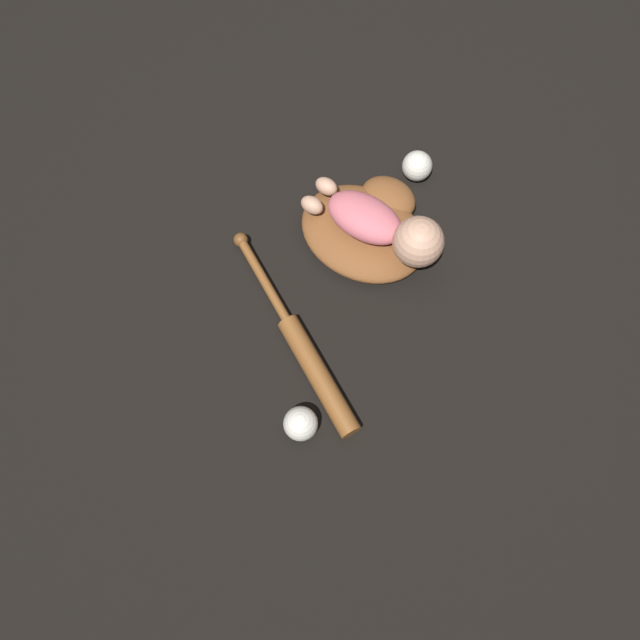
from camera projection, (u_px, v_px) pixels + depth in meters
name	position (u px, v px, depth m)	size (l,w,h in m)	color
ground_plane	(363.00, 256.00, 1.55)	(6.00, 6.00, 0.00)	black
baseball_glove	(367.00, 227.00, 1.54)	(0.39, 0.37, 0.07)	brown
baby_figure	(387.00, 228.00, 1.44)	(0.36, 0.21, 0.12)	#D16670
baseball_bat	(306.00, 354.00, 1.43)	(0.40, 0.44, 0.05)	brown
baseball	(301.00, 424.00, 1.35)	(0.08, 0.08, 0.08)	silver
baseball_spare	(417.00, 166.00, 1.60)	(0.08, 0.08, 0.08)	silver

